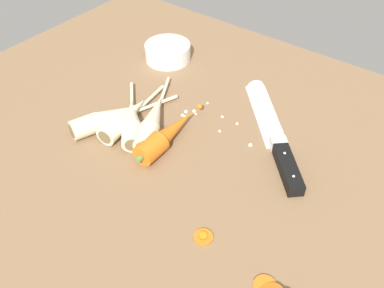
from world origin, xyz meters
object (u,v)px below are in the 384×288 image
object	(u,v)px
parsnip_mid_right	(153,121)
prep_bowl	(168,51)
whole_carrot	(166,135)
parsnip_front	(125,118)
chefs_knife	(271,125)
parsnip_back	(132,121)
carrot_slice_stray_near	(203,236)
parsnip_mid_left	(108,118)

from	to	relation	value
parsnip_mid_right	prep_bowl	size ratio (longest dim) A/B	2.02
whole_carrot	parsnip_front	world-z (taller)	whole_carrot
chefs_knife	prep_bowl	xyz separation A→B (cm)	(-32.75, 7.66, 1.50)
parsnip_back	parsnip_mid_right	bearing A→B (deg)	39.90
whole_carrot	parsnip_front	bearing A→B (deg)	-174.99
parsnip_mid_right	carrot_slice_stray_near	bearing A→B (deg)	-32.55
parsnip_mid_left	prep_bowl	distance (cm)	27.30
whole_carrot	carrot_slice_stray_near	world-z (taller)	whole_carrot
whole_carrot	parsnip_mid_left	size ratio (longest dim) A/B	0.88
parsnip_back	parsnip_mid_left	bearing A→B (deg)	-155.31
carrot_slice_stray_near	prep_bowl	size ratio (longest dim) A/B	0.28
chefs_knife	parsnip_mid_left	xyz separation A→B (cm)	(-26.01, -18.79, 1.33)
whole_carrot	carrot_slice_stray_near	xyz separation A→B (cm)	(18.01, -12.90, -1.74)
parsnip_mid_right	carrot_slice_stray_near	xyz separation A→B (cm)	(22.97, -14.66, -1.62)
parsnip_front	parsnip_mid_left	world-z (taller)	same
chefs_knife	carrot_slice_stray_near	bearing A→B (deg)	-81.16
parsnip_mid_left	prep_bowl	xyz separation A→B (cm)	(-6.75, 26.45, 0.17)
parsnip_front	prep_bowl	size ratio (longest dim) A/B	1.86
parsnip_back	prep_bowl	distance (cm)	26.85
parsnip_front	parsnip_mid_left	size ratio (longest dim) A/B	0.91
parsnip_mid_left	carrot_slice_stray_near	distance (cm)	32.14
whole_carrot	parsnip_mid_left	bearing A→B (deg)	-167.09
parsnip_front	carrot_slice_stray_near	world-z (taller)	parsnip_front
parsnip_mid_left	parsnip_back	xyz separation A→B (cm)	(4.41, 2.03, 0.00)
chefs_knife	parsnip_front	size ratio (longest dim) A/B	1.35
parsnip_back	carrot_slice_stray_near	xyz separation A→B (cm)	(26.08, -12.07, -1.62)
chefs_knife	parsnip_mid_left	bearing A→B (deg)	-144.16
prep_bowl	carrot_slice_stray_near	bearing A→B (deg)	-44.42
chefs_knife	whole_carrot	size ratio (longest dim) A/B	1.40
parsnip_front	chefs_knife	bearing A→B (deg)	35.72
chefs_knife	parsnip_mid_right	size ratio (longest dim) A/B	1.25
parsnip_front	parsnip_mid_left	distance (cm)	3.33
whole_carrot	parsnip_mid_left	xyz separation A→B (cm)	(-12.48, -2.86, -0.12)
parsnip_front	parsnip_back	bearing A→B (deg)	0.92
whole_carrot	parsnip_back	bearing A→B (deg)	-174.11
parsnip_mid_right	parsnip_back	xyz separation A→B (cm)	(-3.11, -2.60, 0.00)
parsnip_mid_left	carrot_slice_stray_near	xyz separation A→B (cm)	(30.49, -10.04, -1.62)
parsnip_mid_right	prep_bowl	bearing A→B (deg)	123.17
parsnip_mid_right	carrot_slice_stray_near	size ratio (longest dim) A/B	7.33
parsnip_mid_left	carrot_slice_stray_near	bearing A→B (deg)	-18.22
parsnip_mid_right	prep_bowl	world-z (taller)	same
whole_carrot	parsnip_mid_right	bearing A→B (deg)	160.45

